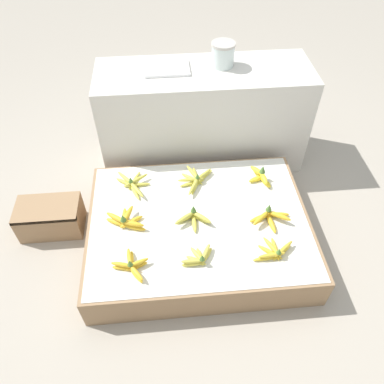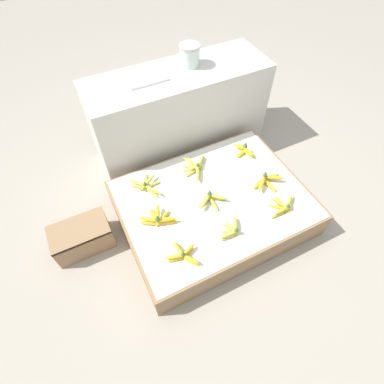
{
  "view_description": "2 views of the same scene",
  "coord_description": "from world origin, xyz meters",
  "px_view_note": "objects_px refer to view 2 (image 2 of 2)",
  "views": [
    {
      "loc": [
        -0.16,
        -1.36,
        1.92
      ],
      "look_at": [
        -0.03,
        0.08,
        0.37
      ],
      "focal_mm": 35.0,
      "sensor_mm": 36.0,
      "label": 1
    },
    {
      "loc": [
        -0.69,
        -1.03,
        1.9
      ],
      "look_at": [
        -0.12,
        0.11,
        0.24
      ],
      "focal_mm": 28.0,
      "sensor_mm": 36.0,
      "label": 2
    }
  ],
  "objects_px": {
    "banana_bunch_back_midright": "(244,150)",
    "glass_jar": "(190,55)",
    "banana_bunch_front_left": "(183,255)",
    "banana_bunch_front_midleft": "(232,230)",
    "banana_bunch_middle_midleft": "(211,199)",
    "banana_bunch_back_left": "(146,186)",
    "wooden_crate": "(82,237)",
    "banana_bunch_front_midright": "(283,206)",
    "banana_bunch_middle_midright": "(267,180)",
    "foam_tray_white": "(145,77)",
    "banana_bunch_middle_left": "(158,219)",
    "banana_bunch_back_midleft": "(196,167)"
  },
  "relations": [
    {
      "from": "banana_bunch_back_midright",
      "to": "glass_jar",
      "type": "bearing_deg",
      "value": 108.7
    },
    {
      "from": "banana_bunch_front_left",
      "to": "banana_bunch_front_midleft",
      "type": "xyz_separation_m",
      "value": [
        0.35,
        0.02,
        -0.0
      ]
    },
    {
      "from": "banana_bunch_middle_midleft",
      "to": "banana_bunch_back_left",
      "type": "height_order",
      "value": "banana_bunch_middle_midleft"
    },
    {
      "from": "wooden_crate",
      "to": "banana_bunch_front_midright",
      "type": "relative_size",
      "value": 1.6
    },
    {
      "from": "banana_bunch_front_midleft",
      "to": "banana_bunch_back_left",
      "type": "height_order",
      "value": "banana_bunch_front_midleft"
    },
    {
      "from": "banana_bunch_front_left",
      "to": "banana_bunch_middle_midright",
      "type": "relative_size",
      "value": 0.84
    },
    {
      "from": "banana_bunch_middle_midleft",
      "to": "foam_tray_white",
      "type": "relative_size",
      "value": 0.79
    },
    {
      "from": "wooden_crate",
      "to": "banana_bunch_middle_midright",
      "type": "height_order",
      "value": "banana_bunch_middle_midright"
    },
    {
      "from": "foam_tray_white",
      "to": "glass_jar",
      "type": "bearing_deg",
      "value": 2.97
    },
    {
      "from": "banana_bunch_front_midleft",
      "to": "banana_bunch_middle_left",
      "type": "relative_size",
      "value": 0.77
    },
    {
      "from": "banana_bunch_front_midright",
      "to": "banana_bunch_back_midright",
      "type": "height_order",
      "value": "banana_bunch_back_midright"
    },
    {
      "from": "foam_tray_white",
      "to": "banana_bunch_middle_midleft",
      "type": "bearing_deg",
      "value": -83.84
    },
    {
      "from": "wooden_crate",
      "to": "banana_bunch_back_midright",
      "type": "distance_m",
      "value": 1.35
    },
    {
      "from": "banana_bunch_middle_midleft",
      "to": "banana_bunch_back_midright",
      "type": "relative_size",
      "value": 1.16
    },
    {
      "from": "banana_bunch_front_midleft",
      "to": "glass_jar",
      "type": "bearing_deg",
      "value": 77.0
    },
    {
      "from": "banana_bunch_back_midleft",
      "to": "glass_jar",
      "type": "relative_size",
      "value": 1.76
    },
    {
      "from": "banana_bunch_middle_midleft",
      "to": "banana_bunch_back_midleft",
      "type": "distance_m",
      "value": 0.32
    },
    {
      "from": "banana_bunch_front_midleft",
      "to": "glass_jar",
      "type": "relative_size",
      "value": 1.19
    },
    {
      "from": "banana_bunch_front_left",
      "to": "banana_bunch_middle_left",
      "type": "xyz_separation_m",
      "value": [
        -0.04,
        0.3,
        0.0
      ]
    },
    {
      "from": "banana_bunch_middle_midleft",
      "to": "banana_bunch_back_midleft",
      "type": "bearing_deg",
      "value": 82.26
    },
    {
      "from": "wooden_crate",
      "to": "banana_bunch_middle_midright",
      "type": "relative_size",
      "value": 1.57
    },
    {
      "from": "banana_bunch_front_midright",
      "to": "banana_bunch_back_midleft",
      "type": "height_order",
      "value": "same"
    },
    {
      "from": "banana_bunch_front_left",
      "to": "banana_bunch_middle_midleft",
      "type": "bearing_deg",
      "value": 39.35
    },
    {
      "from": "banana_bunch_front_midleft",
      "to": "banana_bunch_front_left",
      "type": "bearing_deg",
      "value": -177.23
    },
    {
      "from": "banana_bunch_middle_midright",
      "to": "banana_bunch_back_midleft",
      "type": "relative_size",
      "value": 0.91
    },
    {
      "from": "banana_bunch_front_midright",
      "to": "foam_tray_white",
      "type": "height_order",
      "value": "foam_tray_white"
    },
    {
      "from": "banana_bunch_front_midleft",
      "to": "foam_tray_white",
      "type": "xyz_separation_m",
      "value": [
        -0.1,
        1.11,
        0.48
      ]
    },
    {
      "from": "glass_jar",
      "to": "banana_bunch_back_midleft",
      "type": "bearing_deg",
      "value": -112.16
    },
    {
      "from": "banana_bunch_front_left",
      "to": "foam_tray_white",
      "type": "relative_size",
      "value": 0.73
    },
    {
      "from": "banana_bunch_front_left",
      "to": "banana_bunch_front_midright",
      "type": "xyz_separation_m",
      "value": [
        0.76,
        0.02,
        -0.0
      ]
    },
    {
      "from": "banana_bunch_front_midleft",
      "to": "banana_bunch_back_midright",
      "type": "bearing_deg",
      "value": 51.48
    },
    {
      "from": "banana_bunch_front_midleft",
      "to": "banana_bunch_back_left",
      "type": "bearing_deg",
      "value": 121.42
    },
    {
      "from": "glass_jar",
      "to": "banana_bunch_middle_midright",
      "type": "bearing_deg",
      "value": -79.08
    },
    {
      "from": "banana_bunch_middle_midright",
      "to": "glass_jar",
      "type": "height_order",
      "value": "glass_jar"
    },
    {
      "from": "banana_bunch_middle_midright",
      "to": "banana_bunch_back_midright",
      "type": "height_order",
      "value": "banana_bunch_back_midright"
    },
    {
      "from": "banana_bunch_front_left",
      "to": "banana_bunch_middle_left",
      "type": "distance_m",
      "value": 0.3
    },
    {
      "from": "banana_bunch_back_midleft",
      "to": "banana_bunch_back_left",
      "type": "bearing_deg",
      "value": -179.5
    },
    {
      "from": "banana_bunch_middle_left",
      "to": "banana_bunch_middle_midright",
      "type": "distance_m",
      "value": 0.82
    },
    {
      "from": "banana_bunch_front_midright",
      "to": "banana_bunch_middle_midright",
      "type": "relative_size",
      "value": 0.98
    },
    {
      "from": "banana_bunch_front_midright",
      "to": "banana_bunch_middle_midleft",
      "type": "height_order",
      "value": "banana_bunch_middle_midleft"
    },
    {
      "from": "banana_bunch_middle_midright",
      "to": "banana_bunch_back_midright",
      "type": "distance_m",
      "value": 0.33
    },
    {
      "from": "wooden_crate",
      "to": "banana_bunch_back_midleft",
      "type": "distance_m",
      "value": 0.94
    },
    {
      "from": "banana_bunch_back_left",
      "to": "banana_bunch_back_midleft",
      "type": "relative_size",
      "value": 0.95
    },
    {
      "from": "glass_jar",
      "to": "banana_bunch_front_midright",
      "type": "bearing_deg",
      "value": -82.61
    },
    {
      "from": "banana_bunch_front_midright",
      "to": "banana_bunch_middle_left",
      "type": "xyz_separation_m",
      "value": [
        -0.8,
        0.28,
        0.01
      ]
    },
    {
      "from": "banana_bunch_back_left",
      "to": "banana_bunch_back_midright",
      "type": "distance_m",
      "value": 0.81
    },
    {
      "from": "banana_bunch_back_midleft",
      "to": "glass_jar",
      "type": "xyz_separation_m",
      "value": [
        0.22,
        0.54,
        0.55
      ]
    },
    {
      "from": "wooden_crate",
      "to": "banana_bunch_front_midleft",
      "type": "relative_size",
      "value": 2.12
    },
    {
      "from": "banana_bunch_middle_left",
      "to": "banana_bunch_back_midleft",
      "type": "bearing_deg",
      "value": 35.29
    },
    {
      "from": "banana_bunch_front_midleft",
      "to": "banana_bunch_back_midleft",
      "type": "height_order",
      "value": "banana_bunch_front_midleft"
    }
  ]
}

